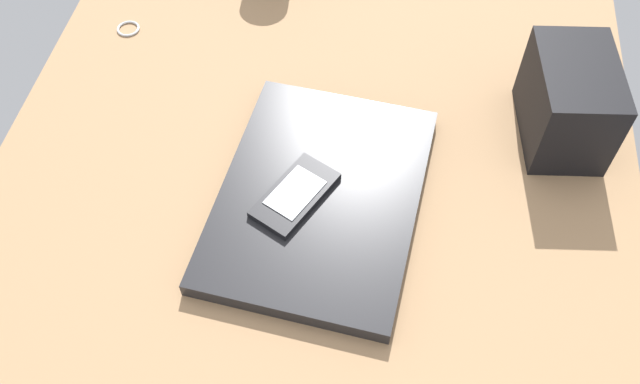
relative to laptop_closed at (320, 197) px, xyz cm
name	(u,v)px	position (x,y,z in cm)	size (l,w,h in cm)	color
desk_surface	(303,234)	(3.89, -1.52, -2.52)	(120.00, 80.00, 3.00)	#9E7751
laptop_closed	(320,197)	(0.00, 0.00, 0.00)	(31.71, 23.03, 2.04)	black
cell_phone_on_laptop	(295,195)	(1.18, -2.75, 1.49)	(12.19, 9.91, 1.01)	black
desk_organizer	(568,101)	(-15.44, 28.51, 4.65)	(14.34, 9.37, 11.34)	black
key_ring	(128,29)	(-26.16, -32.20, -0.84)	(3.31, 3.31, 0.36)	silver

